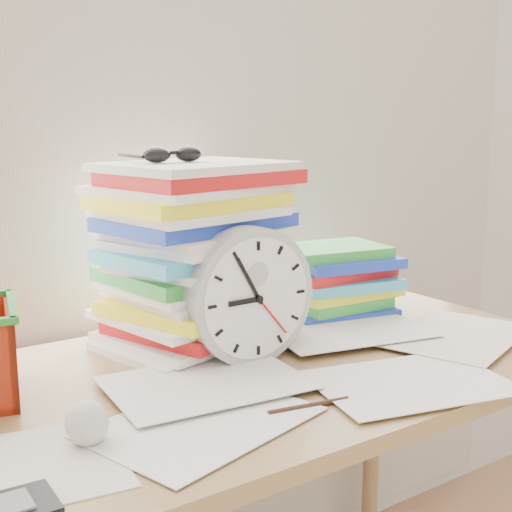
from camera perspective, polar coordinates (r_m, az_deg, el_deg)
curtain at (r=1.57m, az=-9.65°, el=14.42°), size 2.40×0.01×2.50m
desk at (r=1.35m, az=-1.63°, el=-12.08°), size 1.40×0.70×0.75m
paper_stack at (r=1.43m, az=-4.80°, el=0.10°), size 0.43×0.38×0.37m
clock at (r=1.32m, az=-0.55°, el=-3.18°), size 0.26×0.05×0.26m
sunglasses at (r=1.39m, az=-6.68°, el=8.08°), size 0.14×0.12×0.03m
book_stack at (r=1.65m, az=6.27°, el=-2.00°), size 0.29×0.23×0.16m
crumpled_ball at (r=1.05m, az=-13.41°, el=-12.85°), size 0.06×0.06×0.06m
pen at (r=1.15m, az=4.25°, el=-11.88°), size 0.14×0.04×0.01m
scattered_papers at (r=1.32m, az=-1.65°, el=-8.84°), size 1.26×0.42×0.02m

